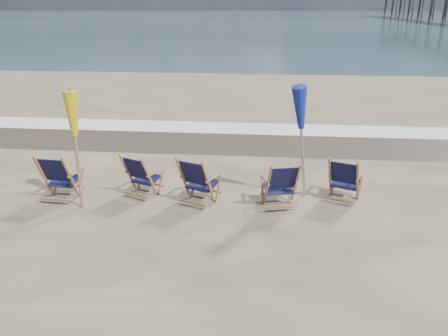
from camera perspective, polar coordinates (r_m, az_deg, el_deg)
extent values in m
plane|color=#344F56|center=(133.61, 5.43, 19.01)|extent=(400.00, 400.00, 0.00)
cube|color=silver|center=(14.40, 2.32, 5.23)|extent=(200.00, 1.40, 0.01)
cube|color=#42362A|center=(12.96, 1.94, 3.46)|extent=(200.00, 2.60, 0.00)
cylinder|color=#956342|center=(8.86, -18.70, 1.92)|extent=(0.06, 0.06, 2.31)
cone|color=gold|center=(8.68, -19.21, 6.18)|extent=(0.30, 0.30, 0.85)
cylinder|color=#A5A5AD|center=(8.88, 10.21, 3.10)|extent=(0.06, 0.06, 2.42)
cone|color=navy|center=(8.69, 10.52, 7.71)|extent=(0.30, 0.30, 0.85)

